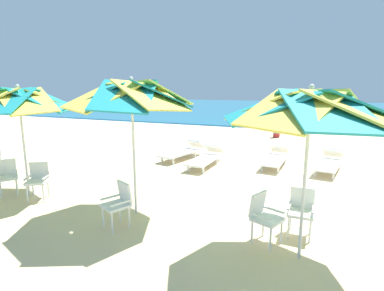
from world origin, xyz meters
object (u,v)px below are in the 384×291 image
plastic_chair_1 (301,209)px  plastic_chair_5 (1,161)px  beach_umbrella_1 (132,96)px  beach_umbrella_0 (310,108)px  plastic_chair_3 (38,179)px  plastic_chair_4 (7,175)px  sun_lounger_2 (206,158)px  sun_lounger_3 (182,151)px  sun_lounger_0 (329,163)px  beach_umbrella_2 (19,101)px  beachgoer_seated (277,132)px  sun_lounger_1 (275,158)px  plastic_chair_2 (119,202)px  plastic_chair_0 (264,215)px

plastic_chair_1 → plastic_chair_5: same height
beach_umbrella_1 → beach_umbrella_0: bearing=-7.4°
plastic_chair_3 → plastic_chair_4: size_ratio=1.00×
plastic_chair_3 → plastic_chair_1: bearing=5.3°
plastic_chair_5 → sun_lounger_2: plastic_chair_5 is taller
beach_umbrella_0 → sun_lounger_3: 7.14m
beach_umbrella_0 → sun_lounger_0: bearing=84.6°
beach_umbrella_2 → plastic_chair_4: 1.89m
plastic_chair_1 → plastic_chair_5: bearing=178.0°
plastic_chair_3 → sun_lounger_0: 8.29m
sun_lounger_2 → beachgoer_seated: (1.40, 7.02, 0.01)m
sun_lounger_2 → sun_lounger_3: 1.31m
sun_lounger_0 → sun_lounger_1: size_ratio=1.02×
plastic_chair_3 → sun_lounger_0: plastic_chair_3 is taller
sun_lounger_1 → plastic_chair_4: bearing=-136.9°
beach_umbrella_2 → plastic_chair_3: bearing=-7.2°
plastic_chair_4 → plastic_chair_5: same height
sun_lounger_3 → plastic_chair_2: bearing=-77.6°
beach_umbrella_0 → beachgoer_seated: 11.94m
beach_umbrella_1 → plastic_chair_4: 4.06m
plastic_chair_1 → sun_lounger_0: size_ratio=0.39×
sun_lounger_2 → plastic_chair_2: bearing=-89.5°
sun_lounger_3 → beachgoer_seated: 6.89m
plastic_chair_4 → plastic_chair_5: (-1.55, 0.91, 0.00)m
plastic_chair_0 → plastic_chair_5: bearing=174.0°
beach_umbrella_0 → sun_lounger_1: bearing=101.6°
plastic_chair_1 → plastic_chair_4: bearing=-174.7°
sun_lounger_2 → beach_umbrella_2: bearing=-125.2°
plastic_chair_1 → beachgoer_seated: (-1.83, 10.82, -0.20)m
plastic_chair_1 → sun_lounger_1: plastic_chair_1 is taller
sun_lounger_0 → sun_lounger_2: 3.90m
plastic_chair_1 → sun_lounger_2: 4.99m
plastic_chair_1 → plastic_chair_4: 6.82m
plastic_chair_0 → sun_lounger_3: size_ratio=0.39×
beachgoer_seated → beach_umbrella_0: bearing=-80.9°
beach_umbrella_0 → sun_lounger_1: 5.98m
plastic_chair_0 → plastic_chair_2: size_ratio=1.00×
sun_lounger_3 → plastic_chair_3: bearing=-106.3°
sun_lounger_2 → sun_lounger_3: same height
beachgoer_seated → plastic_chair_5: bearing=-121.7°
plastic_chair_2 → plastic_chair_4: (-3.60, 0.38, 0.00)m
plastic_chair_2 → plastic_chair_5: same height
plastic_chair_1 → sun_lounger_2: (-3.23, 3.80, -0.22)m
beach_umbrella_0 → plastic_chair_5: size_ratio=3.08×
plastic_chair_4 → sun_lounger_2: (3.56, 4.43, -0.22)m
beachgoer_seated → plastic_chair_3: bearing=-109.4°
beach_umbrella_1 → plastic_chair_2: size_ratio=3.26×
plastic_chair_2 → beach_umbrella_1: bearing=94.5°
plastic_chair_2 → beach_umbrella_2: size_ratio=0.32×
plastic_chair_4 → sun_lounger_3: size_ratio=0.39×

